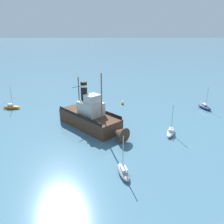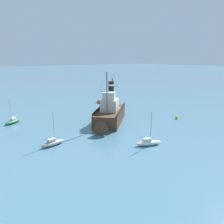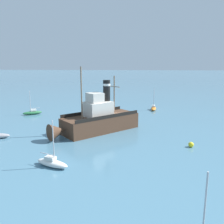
{
  "view_description": "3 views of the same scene",
  "coord_description": "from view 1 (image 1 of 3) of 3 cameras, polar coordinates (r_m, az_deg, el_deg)",
  "views": [
    {
      "loc": [
        39.9,
        4.62,
        16.7
      ],
      "look_at": [
        0.45,
        5.06,
        2.16
      ],
      "focal_mm": 38.0,
      "sensor_mm": 36.0,
      "label": 1
    },
    {
      "loc": [
        28.86,
        36.82,
        12.4
      ],
      "look_at": [
        2.02,
        1.84,
        2.13
      ],
      "focal_mm": 38.0,
      "sensor_mm": 36.0,
      "label": 2
    },
    {
      "loc": [
        -2.85,
        36.52,
        10.43
      ],
      "look_at": [
        0.14,
        1.32,
        3.04
      ],
      "focal_mm": 38.0,
      "sensor_mm": 36.0,
      "label": 3
    }
  ],
  "objects": [
    {
      "name": "old_tugboat",
      "position": [
        40.47,
        -4.96,
        -1.41
      ],
      "size": [
        12.82,
        12.3,
        9.9
      ],
      "color": "#4C3323",
      "rests_on": "ground"
    },
    {
      "name": "sailboat_white",
      "position": [
        39.62,
        13.95,
        -4.66
      ],
      "size": [
        3.93,
        2.46,
        4.9
      ],
      "color": "white",
      "rests_on": "ground"
    },
    {
      "name": "sailboat_orange",
      "position": [
        54.43,
        -23.03,
        1.17
      ],
      "size": [
        1.52,
        3.9,
        4.9
      ],
      "color": "orange",
      "rests_on": "ground"
    },
    {
      "name": "sailboat_grey",
      "position": [
        28.87,
        2.76,
        -14.1
      ],
      "size": [
        3.95,
        1.86,
        4.9
      ],
      "color": "gray",
      "rests_on": "ground"
    },
    {
      "name": "ground_plane",
      "position": [
        43.5,
        -6.69,
        -2.49
      ],
      "size": [
        600.0,
        600.0,
        0.0
      ],
      "primitive_type": "plane",
      "color": "#477289"
    },
    {
      "name": "mooring_buoy",
      "position": [
        52.94,
        2.54,
        2.2
      ],
      "size": [
        0.67,
        0.67,
        0.67
      ],
      "primitive_type": "sphere",
      "color": "yellow",
      "rests_on": "ground"
    },
    {
      "name": "sailboat_navy",
      "position": [
        53.67,
        21.39,
        1.14
      ],
      "size": [
        3.95,
        2.3,
        4.9
      ],
      "color": "navy",
      "rests_on": "ground"
    }
  ]
}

